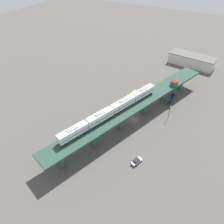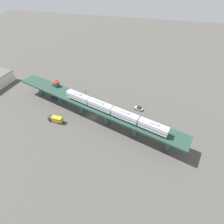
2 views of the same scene
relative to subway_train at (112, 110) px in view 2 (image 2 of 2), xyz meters
The scene contains 9 objects.
ground_plane 16.75m from the subway_train, 66.14° to the left, with size 400.00×400.00×0.00m, color #4C4944.
elevated_viaduct 12.80m from the subway_train, 66.03° to the left, with size 35.51×90.31×8.71m.
subway_train is the anchor object (origin of this frame).
signal_hut 37.95m from the subway_train, 66.86° to the left, with size 4.04×4.04×3.40m.
street_car_blue 41.57m from the subway_train, 68.15° to the left, with size 2.11×4.48×1.89m.
street_car_silver 22.12m from the subway_train, 32.56° to the right, with size 3.01×4.73×1.89m.
street_car_green 36.08m from the subway_train, 62.67° to the left, with size 2.54×4.65×1.89m.
delivery_truck 29.38m from the subway_train, 95.17° to the left, with size 2.83×7.35×3.20m.
street_lamp 27.89m from the subway_train, 47.17° to the left, with size 0.44×0.44×6.94m.
Camera 2 is at (-60.30, -25.27, 60.71)m, focal length 28.00 mm.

